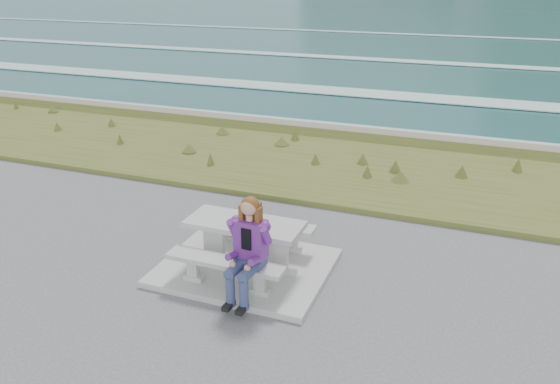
{
  "coord_description": "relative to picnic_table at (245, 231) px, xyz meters",
  "views": [
    {
      "loc": [
        3.21,
        -6.86,
        4.43
      ],
      "look_at": [
        0.12,
        1.2,
        0.9
      ],
      "focal_mm": 35.0,
      "sensor_mm": 36.0,
      "label": 1
    }
  ],
  "objects": [
    {
      "name": "ocean",
      "position": [
        -0.0,
        25.09,
        -2.42
      ],
      "size": [
        1600.0,
        1600.0,
        0.09
      ],
      "color": "#1D5254",
      "rests_on": "ground"
    },
    {
      "name": "bench_seaward",
      "position": [
        0.0,
        0.7,
        -0.23
      ],
      "size": [
        1.8,
        0.35,
        0.45
      ],
      "color": "#ACACA7",
      "rests_on": "concrete_slab"
    },
    {
      "name": "picnic_table",
      "position": [
        0.0,
        0.0,
        0.0
      ],
      "size": [
        1.8,
        0.75,
        0.75
      ],
      "color": "#ACACA7",
      "rests_on": "concrete_slab"
    },
    {
      "name": "shore_drop",
      "position": [
        -0.0,
        7.9,
        -0.68
      ],
      "size": [
        160.0,
        0.8,
        2.2
      ],
      "primitive_type": "cube",
      "color": "#716954",
      "rests_on": "ground"
    },
    {
      "name": "seated_woman",
      "position": [
        0.4,
        -0.84,
        -0.04
      ],
      "size": [
        0.46,
        0.78,
        1.49
      ],
      "rotation": [
        0.0,
        0.0,
        -0.06
      ],
      "color": "navy",
      "rests_on": "concrete_slab"
    },
    {
      "name": "bench_landward",
      "position": [
        0.0,
        -0.7,
        -0.23
      ],
      "size": [
        1.8,
        0.35,
        0.45
      ],
      "color": "#ACACA7",
      "rests_on": "concrete_slab"
    },
    {
      "name": "concrete_slab",
      "position": [
        -0.0,
        0.0,
        -0.63
      ],
      "size": [
        2.6,
        2.1,
        0.1
      ],
      "primitive_type": "cube",
      "color": "#ACACA7",
      "rests_on": "ground"
    },
    {
      "name": "grass_verge",
      "position": [
        -0.0,
        5.0,
        -0.68
      ],
      "size": [
        160.0,
        4.5,
        0.22
      ],
      "primitive_type": "cube",
      "color": "#3B4E1D",
      "rests_on": "ground"
    }
  ]
}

